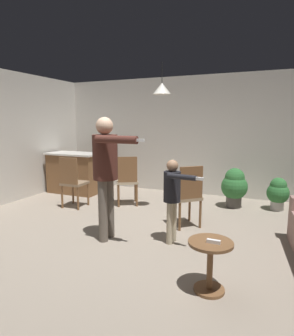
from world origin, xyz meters
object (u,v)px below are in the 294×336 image
object	(u,v)px
dining_chair_near_wall	(127,179)
dining_chair_by_counter	(187,194)
side_table_by_couch	(210,260)
potted_plant_by_wall	(234,186)
person_adult	(106,165)
kitchen_counter	(75,173)
potted_plant_corner	(278,192)
spare_remote_on_table	(214,242)
person_child	(173,192)
dining_chair_centre_back	(72,180)

from	to	relation	value
dining_chair_near_wall	dining_chair_by_counter	bearing A→B (deg)	-57.08
side_table_by_couch	potted_plant_by_wall	distance (m)	3.09
person_adult	kitchen_counter	bearing A→B (deg)	-134.24
person_adult	potted_plant_by_wall	bearing A→B (deg)	148.11
kitchen_counter	potted_plant_corner	distance (m)	4.43
side_table_by_couch	dining_chair_by_counter	size ratio (longest dim) A/B	0.52
spare_remote_on_table	kitchen_counter	bearing A→B (deg)	142.91
kitchen_counter	person_adult	size ratio (longest dim) A/B	0.73
spare_remote_on_table	potted_plant_corner	bearing A→B (deg)	79.19
person_adult	dining_chair_near_wall	bearing A→B (deg)	-162.36
dining_chair_near_wall	potted_plant_by_wall	world-z (taller)	dining_chair_near_wall
potted_plant_corner	potted_plant_by_wall	world-z (taller)	potted_plant_by_wall
person_child	potted_plant_by_wall	distance (m)	2.21
kitchen_counter	spare_remote_on_table	world-z (taller)	kitchen_counter
dining_chair_centre_back	spare_remote_on_table	distance (m)	3.56
kitchen_counter	potted_plant_by_wall	size ratio (longest dim) A/B	1.62
dining_chair_centre_back	side_table_by_couch	bearing A→B (deg)	-33.63
dining_chair_near_wall	potted_plant_corner	world-z (taller)	dining_chair_near_wall
kitchen_counter	dining_chair_near_wall	world-z (taller)	dining_chair_near_wall
side_table_by_couch	potted_plant_by_wall	size ratio (longest dim) A/B	0.67
spare_remote_on_table	person_adult	bearing A→B (deg)	154.99
dining_chair_near_wall	potted_plant_corner	xyz separation A→B (m)	(2.78, 0.85, -0.20)
dining_chair_near_wall	spare_remote_on_table	distance (m)	3.23
kitchen_counter	dining_chair_centre_back	size ratio (longest dim) A/B	1.26
side_table_by_couch	person_adult	xyz separation A→B (m)	(-1.60, 0.73, 0.75)
kitchen_counter	side_table_by_couch	distance (m)	4.71
dining_chair_centre_back	spare_remote_on_table	bearing A→B (deg)	-33.81
dining_chair_centre_back	spare_remote_on_table	xyz separation A→B (m)	(3.05, -1.83, -0.01)
dining_chair_by_counter	potted_plant_corner	distance (m)	2.08
person_child	potted_plant_corner	xyz separation A→B (m)	(1.37, 2.24, -0.38)
dining_chair_near_wall	spare_remote_on_table	bearing A→B (deg)	-78.41
dining_chair_by_counter	dining_chair_centre_back	distance (m)	2.34
side_table_by_couch	person_child	size ratio (longest dim) A/B	0.45
person_child	potted_plant_by_wall	xyz separation A→B (m)	(0.58, 2.11, -0.29)
person_adult	person_child	bearing A→B (deg)	105.53
side_table_by_couch	spare_remote_on_table	distance (m)	0.22
person_adult	dining_chair_centre_back	distance (m)	1.85
dining_chair_by_counter	kitchen_counter	bearing A→B (deg)	116.10
kitchen_counter	potted_plant_by_wall	xyz separation A→B (m)	(3.63, 0.25, -0.05)
kitchen_counter	potted_plant_by_wall	distance (m)	3.64
person_adult	dining_chair_centre_back	size ratio (longest dim) A/B	1.73
potted_plant_corner	dining_chair_by_counter	bearing A→B (deg)	-130.46
person_child	dining_chair_near_wall	bearing A→B (deg)	-127.34
person_child	spare_remote_on_table	bearing A→B (deg)	43.75
potted_plant_corner	dining_chair_near_wall	bearing A→B (deg)	-163.04
person_adult	potted_plant_corner	xyz separation A→B (m)	(2.26, 2.49, -0.73)
kitchen_counter	side_table_by_couch	world-z (taller)	kitchen_counter
person_adult	potted_plant_corner	world-z (taller)	person_adult
person_child	spare_remote_on_table	world-z (taller)	person_child
side_table_by_couch	dining_chair_near_wall	world-z (taller)	dining_chair_near_wall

